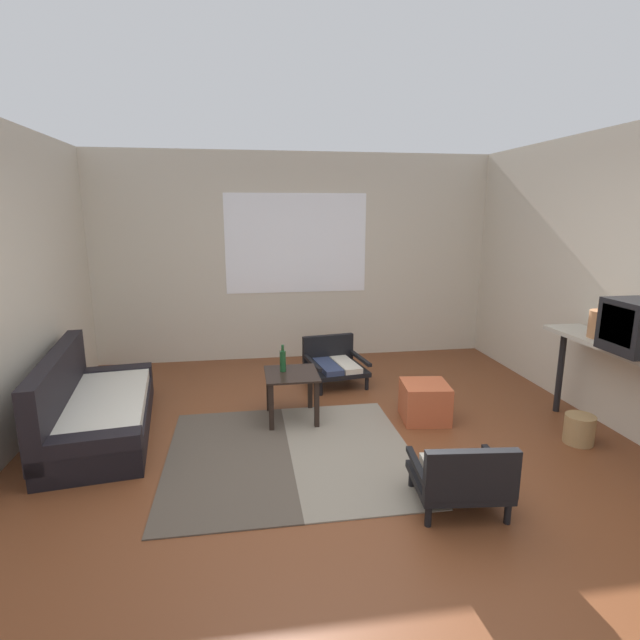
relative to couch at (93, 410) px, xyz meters
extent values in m
plane|color=brown|center=(2.07, -0.92, -0.23)|extent=(7.80, 7.80, 0.00)
cube|color=beige|center=(2.07, 2.14, 1.12)|extent=(5.60, 0.12, 2.70)
cube|color=white|center=(2.07, 2.08, 1.32)|extent=(1.85, 0.01, 1.29)
cube|color=beige|center=(4.73, -0.62, 1.12)|extent=(0.12, 6.60, 2.70)
cube|color=#4C4238|center=(1.20, -0.67, -0.22)|extent=(1.00, 1.87, 0.01)
cube|color=gray|center=(2.20, -0.67, -0.22)|extent=(1.00, 1.87, 0.01)
cube|color=black|center=(0.07, 0.01, -0.11)|extent=(1.01, 1.93, 0.23)
cube|color=beige|center=(0.10, 0.01, 0.06)|extent=(0.89, 1.74, 0.10)
cube|color=black|center=(-0.26, -0.03, 0.21)|extent=(0.37, 1.85, 0.64)
cube|color=black|center=(-0.03, 0.84, -0.05)|extent=(0.80, 0.28, 0.35)
cube|color=black|center=(0.18, -0.82, -0.05)|extent=(0.80, 0.28, 0.35)
cube|color=black|center=(1.78, 0.03, 0.23)|extent=(0.50, 0.53, 0.02)
cube|color=black|center=(1.57, 0.26, 0.00)|extent=(0.04, 0.04, 0.45)
cube|color=black|center=(1.99, 0.26, 0.00)|extent=(0.04, 0.04, 0.45)
cube|color=black|center=(1.57, -0.19, 0.00)|extent=(0.04, 0.04, 0.45)
cube|color=black|center=(1.99, -0.19, 0.00)|extent=(0.04, 0.04, 0.45)
cylinder|color=black|center=(2.69, 0.68, -0.15)|extent=(0.04, 0.04, 0.15)
cylinder|color=black|center=(2.15, 0.60, -0.15)|extent=(0.04, 0.04, 0.15)
cylinder|color=black|center=(2.61, 1.23, -0.15)|extent=(0.04, 0.04, 0.15)
cylinder|color=black|center=(2.07, 1.15, -0.15)|extent=(0.04, 0.04, 0.15)
cube|color=black|center=(2.38, 0.91, -0.05)|extent=(0.71, 0.72, 0.05)
cube|color=beige|center=(2.49, 0.91, 0.01)|extent=(0.29, 0.59, 0.06)
cube|color=#2D3856|center=(2.28, 0.88, 0.01)|extent=(0.29, 0.59, 0.06)
cube|color=black|center=(2.34, 1.20, 0.13)|extent=(0.62, 0.16, 0.31)
cube|color=black|center=(2.67, 0.96, 0.07)|extent=(0.14, 0.63, 0.04)
cube|color=black|center=(2.09, 0.87, 0.07)|extent=(0.14, 0.63, 0.04)
cylinder|color=black|center=(2.52, -1.29, -0.15)|extent=(0.04, 0.04, 0.14)
cylinder|color=black|center=(3.03, -1.34, -0.15)|extent=(0.04, 0.04, 0.14)
cylinder|color=black|center=(2.47, -1.73, -0.15)|extent=(0.04, 0.04, 0.14)
cylinder|color=black|center=(2.98, -1.79, -0.15)|extent=(0.04, 0.04, 0.14)
cube|color=black|center=(2.75, -1.54, -0.06)|extent=(0.65, 0.59, 0.05)
cube|color=beige|center=(2.65, -1.51, 0.00)|extent=(0.24, 0.49, 0.06)
cube|color=#2D3856|center=(2.86, -1.53, 0.00)|extent=(0.24, 0.49, 0.06)
cube|color=black|center=(2.73, -1.77, 0.13)|extent=(0.60, 0.13, 0.32)
cube|color=black|center=(2.48, -1.51, 0.06)|extent=(0.10, 0.53, 0.04)
cube|color=black|center=(3.03, -1.57, 0.06)|extent=(0.10, 0.53, 0.04)
cube|color=#BC5633|center=(3.04, -0.18, -0.04)|extent=(0.47, 0.47, 0.36)
cube|color=#B2AD9E|center=(4.42, -0.98, 0.64)|extent=(0.39, 1.69, 0.04)
cylinder|color=black|center=(4.42, -0.19, 0.19)|extent=(0.06, 0.06, 0.84)
cube|color=black|center=(4.17, -1.11, 0.88)|extent=(0.01, 0.33, 0.29)
cylinder|color=#A87047|center=(4.42, -0.66, 0.77)|extent=(0.22, 0.22, 0.24)
cylinder|color=#A87047|center=(4.42, -0.66, 0.94)|extent=(0.09, 0.09, 0.09)
cylinder|color=#194723|center=(1.71, 0.10, 0.34)|extent=(0.06, 0.06, 0.20)
cylinder|color=#194723|center=(1.71, 0.10, 0.47)|extent=(0.03, 0.03, 0.06)
cylinder|color=#9E7A4C|center=(4.18, -0.85, -0.10)|extent=(0.25, 0.25, 0.25)
camera|label=1|loc=(1.37, -4.34, 1.73)|focal=27.40mm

